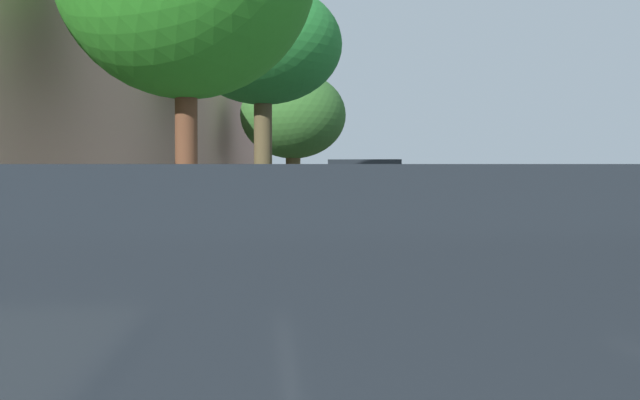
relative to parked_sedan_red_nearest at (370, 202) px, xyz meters
name	(u,v)px	position (x,y,z in m)	size (l,w,h in m)	color
ground	(391,274)	(-0.48, 15.43, -0.75)	(66.31, 66.31, 0.00)	#303030
sidewalk	(182,268)	(2.97, 15.43, -0.68)	(3.50, 41.44, 0.13)	#A3A68E
curb_edge	(292,269)	(1.14, 15.43, -0.68)	(0.16, 41.44, 0.13)	gray
lane_stripe_centre	(566,270)	(-3.43, 14.71, -0.75)	(0.14, 40.00, 0.01)	white
lane_stripe_bike_edge	(382,273)	(-0.33, 15.43, -0.75)	(0.12, 41.44, 0.01)	white
building_facade	(63,132)	(4.97, 15.43, 1.57)	(0.50, 41.44, 4.64)	tan
parked_sedan_red_nearest	(370,202)	(0.00, 0.00, 0.00)	(2.00, 4.48, 1.52)	maroon
parked_suv_dark_blue_second	(367,200)	(-0.01, 8.68, 0.27)	(2.07, 4.75, 1.99)	navy
bicycle_at_curb	(322,249)	(0.68, 15.07, -0.39)	(1.63, 0.66, 0.72)	black
cyclist_with_backpack	(311,206)	(0.90, 14.61, 0.32)	(0.52, 0.55, 1.75)	#C6B284
street_tree_near_cyclist	(293,116)	(2.47, 2.45, 2.84)	(3.42, 3.42, 4.90)	brown
street_tree_mid_block	(263,46)	(2.47, 9.38, 3.96)	(3.78, 3.78, 6.05)	brown
pedestrian_on_phone	(231,201)	(3.13, 10.04, 0.28)	(0.58, 0.36, 1.59)	black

